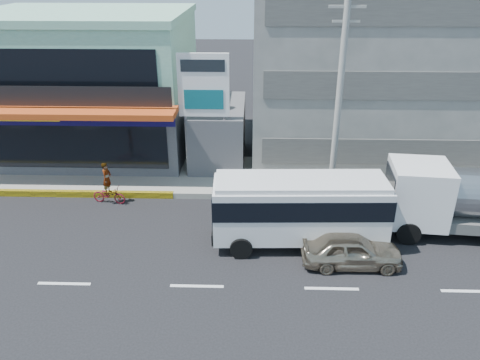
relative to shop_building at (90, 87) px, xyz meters
name	(u,v)px	position (x,y,z in m)	size (l,w,h in m)	color
ground	(197,286)	(8.00, -13.95, -4.00)	(120.00, 120.00, 0.00)	black
sidewalk	(306,177)	(13.00, -4.45, -3.85)	(70.00, 5.00, 0.30)	gray
shop_building	(90,87)	(0.00, 0.00, 0.00)	(12.40, 11.70, 8.00)	#434448
concrete_building	(389,35)	(18.00, 1.05, 3.00)	(16.00, 12.00, 14.00)	gray
gap_structure	(219,134)	(8.00, -1.95, -2.25)	(3.00, 6.00, 3.50)	#434448
satellite_dish	(217,108)	(8.00, -2.95, -0.42)	(1.50, 1.50, 0.15)	slate
billboard	(204,93)	(7.50, -4.75, 0.93)	(2.60, 0.18, 6.90)	gray
utility_pole_near	(339,99)	(14.00, -6.55, 1.15)	(1.60, 0.30, 10.00)	#999993
minibus	(300,206)	(12.00, -10.84, -2.21)	(7.25, 2.72, 3.00)	silver
sedan	(352,250)	(13.97, -12.39, -3.33)	(1.58, 3.92, 1.33)	tan
tanker_truck	(477,200)	(19.65, -9.90, -2.29)	(8.26, 3.28, 3.18)	white
motorcycle_rider	(108,190)	(2.90, -7.47, -3.28)	(1.76, 0.88, 2.16)	maroon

